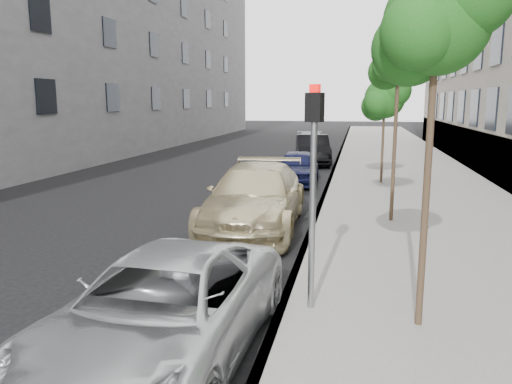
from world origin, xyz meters
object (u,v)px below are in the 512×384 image
(tree_far, at_px, (385,98))
(signal_pole, at_px, (313,173))
(minivan, at_px, (163,310))
(sedan_rear, at_px, (311,143))
(sedan_black, at_px, (312,150))
(suv, at_px, (255,197))
(sedan_blue, at_px, (297,167))
(tree_mid, at_px, (400,60))
(tree_near, at_px, (439,22))

(tree_far, height_order, signal_pole, tree_far)
(tree_far, bearing_deg, signal_pole, -97.20)
(minivan, xyz_separation_m, sedan_rear, (-0.58, 26.17, -0.01))
(signal_pole, distance_m, minivan, 2.92)
(minivan, bearing_deg, sedan_black, 92.42)
(tree_far, bearing_deg, suv, -115.22)
(suv, height_order, sedan_black, suv)
(signal_pole, height_order, sedan_blue, signal_pole)
(tree_mid, height_order, minivan, tree_mid)
(sedan_rear, bearing_deg, tree_far, -79.77)
(sedan_blue, bearing_deg, sedan_black, 87.93)
(tree_mid, bearing_deg, sedan_black, 104.47)
(tree_near, relative_size, sedan_black, 1.07)
(sedan_rear, bearing_deg, suv, -97.20)
(suv, bearing_deg, sedan_rear, 88.96)
(tree_mid, bearing_deg, sedan_blue, 117.67)
(tree_near, distance_m, tree_mid, 6.50)
(suv, relative_size, sedan_black, 1.21)
(minivan, xyz_separation_m, suv, (-0.23, 6.92, 0.14))
(tree_near, xyz_separation_m, minivan, (-3.33, -1.47, -3.62))
(tree_far, height_order, minivan, tree_far)
(tree_near, relative_size, suv, 0.88)
(suv, height_order, sedan_blue, suv)
(tree_mid, distance_m, minivan, 9.38)
(tree_mid, relative_size, suv, 0.88)
(tree_near, xyz_separation_m, signal_pole, (-1.61, 0.29, -2.06))
(sedan_rear, bearing_deg, tree_mid, -86.13)
(signal_pole, xyz_separation_m, sedan_rear, (-2.30, 24.41, -1.57))
(tree_mid, distance_m, sedan_black, 13.79)
(suv, relative_size, sedan_rear, 1.21)
(tree_mid, xyz_separation_m, sedan_blue, (-3.34, 6.36, -3.67))
(minivan, bearing_deg, suv, 94.31)
(minivan, height_order, sedan_blue, minivan)
(minivan, relative_size, suv, 0.87)
(suv, bearing_deg, signal_pole, -71.43)
(minivan, relative_size, sedan_rear, 1.05)
(tree_mid, bearing_deg, sedan_rear, 102.12)
(signal_pole, height_order, minivan, signal_pole)
(minivan, bearing_deg, tree_far, 79.48)
(sedan_blue, height_order, sedan_black, sedan_black)
(suv, xyz_separation_m, sedan_rear, (-0.35, 19.24, -0.14))
(tree_near, height_order, sedan_rear, tree_near)
(sedan_blue, distance_m, sedan_black, 6.53)
(tree_mid, xyz_separation_m, minivan, (-3.33, -7.97, -3.66))
(minivan, height_order, sedan_black, sedan_black)
(tree_mid, relative_size, minivan, 1.01)
(tree_far, relative_size, minivan, 0.85)
(tree_far, xyz_separation_m, sedan_black, (-3.33, 6.39, -2.64))
(tree_far, bearing_deg, sedan_rear, 108.48)
(sedan_blue, relative_size, sedan_black, 0.85)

